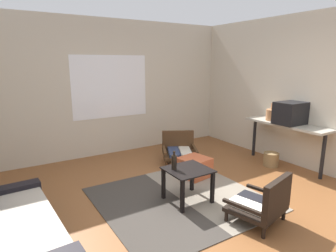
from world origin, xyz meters
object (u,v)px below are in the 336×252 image
Objects in this scene: clay_vase at (273,114)px; coffee_table at (188,176)px; ottoman_orange at (194,167)px; console_shelf at (286,128)px; wicker_basket at (271,159)px; crt_television at (291,113)px; armchair_striped_foreground at (263,203)px; couch at (12,233)px; armchair_by_window at (179,149)px; glass_bottle at (174,162)px.

coffee_table is at bearing -168.17° from clay_vase.
ottoman_orange is 0.29× the size of console_shelf.
wicker_basket is (-0.20, -0.19, -0.79)m from clay_vase.
armchair_striped_foreground is at bearing -151.12° from crt_television.
coffee_table is 2.13m from wicker_basket.
couch is at bearing 179.13° from coffee_table.
clay_vase is at bearing 90.00° from console_shelf.
armchair_by_window is at bearing 138.84° from wicker_basket.
couch is at bearing 159.54° from armchair_striped_foreground.
crt_television is at bearing -17.11° from ottoman_orange.
crt_television reaches higher than wicker_basket.
clay_vase reaches higher than armchair_striped_foreground.
crt_television is at bearing -90.50° from clay_vase.
clay_vase reaches higher than ottoman_orange.
armchair_striped_foreground is 2.07m from wicker_basket.
couch is 5.87× the size of clay_vase.
couch reaches higher than ottoman_orange.
ottoman_orange is 1.65× the size of wicker_basket.
ottoman_orange is at bearing 164.82° from console_shelf.
glass_bottle is (1.95, 0.06, 0.34)m from couch.
coffee_table is 2.26× the size of glass_bottle.
wicker_basket is at bearing -12.99° from ottoman_orange.
crt_television is (2.29, 0.12, 0.63)m from coffee_table.
ottoman_orange is (-0.21, -0.78, -0.08)m from armchair_by_window.
armchair_by_window reaches higher than wicker_basket.
crt_television is (1.87, 1.03, 0.73)m from armchair_striped_foreground.
armchair_striped_foreground is 2.27× the size of clay_vase.
couch is 6.92× the size of wicker_basket.
wicker_basket is at bearing 5.11° from glass_bottle.
armchair_striped_foreground is 2.21m from console_shelf.
clay_vase is at bearing -5.27° from ottoman_orange.
clay_vase is at bearing 89.50° from crt_television.
armchair_striped_foreground reaches higher than wicker_basket.
wicker_basket is (-0.20, 0.18, -0.87)m from crt_television.
armchair_striped_foreground is at bearing -20.46° from couch.
armchair_striped_foreground is 2.86× the size of glass_bottle.
crt_television reaches higher than coffee_table.
coffee_table is 1.06× the size of crt_television.
coffee_table is (2.11, -0.03, 0.14)m from couch.
console_shelf is (1.48, -1.24, 0.48)m from armchair_by_window.
console_shelf is 0.36m from clay_vase.
ottoman_orange is 1.02m from glass_bottle.
couch is at bearing -167.42° from ottoman_orange.
armchair_striped_foreground is 1.35× the size of crt_television.
wicker_basket is (4.21, 0.26, -0.10)m from couch.
glass_bottle is at bearing -174.89° from wicker_basket.
console_shelf is at bearing 30.25° from armchair_striped_foreground.
armchair_by_window is at bearing 25.26° from couch.
crt_television reaches higher than armchair_by_window.
clay_vase is (2.30, 0.48, 0.55)m from coffee_table.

